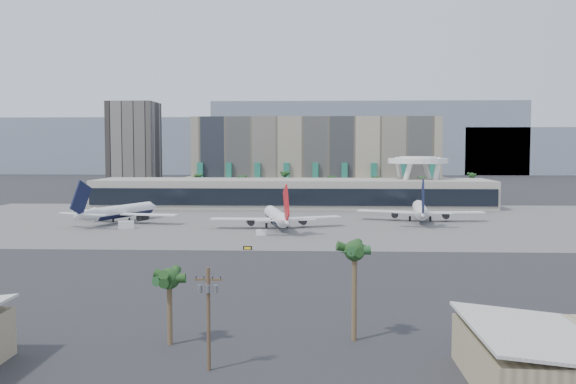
{
  "coord_description": "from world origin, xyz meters",
  "views": [
    {
      "loc": [
        10.29,
        -167.95,
        25.65
      ],
      "look_at": [
        1.2,
        40.0,
        11.31
      ],
      "focal_mm": 40.0,
      "sensor_mm": 36.0,
      "label": 1
    }
  ],
  "objects_px": {
    "utility_pole": "(208,310)",
    "service_vehicle_a": "(126,225)",
    "airliner_centre": "(277,216)",
    "airliner_right": "(420,210)",
    "airliner_left": "(120,211)",
    "service_vehicle_b": "(262,233)",
    "taxiway_sign": "(248,248)"
  },
  "relations": [
    {
      "from": "utility_pole",
      "to": "service_vehicle_a",
      "type": "bearing_deg",
      "value": 110.52
    },
    {
      "from": "airliner_centre",
      "to": "airliner_right",
      "type": "xyz_separation_m",
      "value": [
        48.78,
        21.45,
        0.16
      ]
    },
    {
      "from": "airliner_left",
      "to": "service_vehicle_b",
      "type": "height_order",
      "value": "airliner_left"
    },
    {
      "from": "airliner_centre",
      "to": "service_vehicle_b",
      "type": "relative_size",
      "value": 13.72
    },
    {
      "from": "utility_pole",
      "to": "airliner_left",
      "type": "relative_size",
      "value": 0.28
    },
    {
      "from": "service_vehicle_a",
      "to": "service_vehicle_b",
      "type": "relative_size",
      "value": 1.56
    },
    {
      "from": "service_vehicle_b",
      "to": "taxiway_sign",
      "type": "relative_size",
      "value": 1.42
    },
    {
      "from": "airliner_right",
      "to": "service_vehicle_a",
      "type": "height_order",
      "value": "airliner_right"
    },
    {
      "from": "taxiway_sign",
      "to": "airliner_right",
      "type": "bearing_deg",
      "value": 52.73
    },
    {
      "from": "utility_pole",
      "to": "airliner_left",
      "type": "distance_m",
      "value": 154.24
    },
    {
      "from": "service_vehicle_a",
      "to": "taxiway_sign",
      "type": "xyz_separation_m",
      "value": [
        43.23,
        -41.08,
        -0.7
      ]
    },
    {
      "from": "airliner_centre",
      "to": "taxiway_sign",
      "type": "distance_m",
      "value": 44.08
    },
    {
      "from": "airliner_right",
      "to": "taxiway_sign",
      "type": "height_order",
      "value": "airliner_right"
    },
    {
      "from": "airliner_right",
      "to": "service_vehicle_b",
      "type": "distance_m",
      "value": 64.88
    },
    {
      "from": "airliner_left",
      "to": "airliner_right",
      "type": "height_order",
      "value": "airliner_right"
    },
    {
      "from": "service_vehicle_a",
      "to": "taxiway_sign",
      "type": "distance_m",
      "value": 59.64
    },
    {
      "from": "airliner_left",
      "to": "service_vehicle_a",
      "type": "relative_size",
      "value": 8.68
    },
    {
      "from": "airliner_centre",
      "to": "airliner_left",
      "type": "bearing_deg",
      "value": 154.89
    },
    {
      "from": "service_vehicle_a",
      "to": "utility_pole",
      "type": "bearing_deg",
      "value": -85.39
    },
    {
      "from": "service_vehicle_a",
      "to": "service_vehicle_b",
      "type": "xyz_separation_m",
      "value": [
        44.49,
        -14.15,
        -0.39
      ]
    },
    {
      "from": "airliner_centre",
      "to": "utility_pole",
      "type": "bearing_deg",
      "value": -101.79
    },
    {
      "from": "airliner_left",
      "to": "service_vehicle_a",
      "type": "xyz_separation_m",
      "value": [
        6.92,
        -15.62,
        -2.71
      ]
    },
    {
      "from": "airliner_left",
      "to": "airliner_right",
      "type": "relative_size",
      "value": 0.94
    },
    {
      "from": "airliner_right",
      "to": "service_vehicle_b",
      "type": "height_order",
      "value": "airliner_right"
    },
    {
      "from": "service_vehicle_b",
      "to": "utility_pole",
      "type": "bearing_deg",
      "value": -88.26
    },
    {
      "from": "service_vehicle_a",
      "to": "taxiway_sign",
      "type": "height_order",
      "value": "service_vehicle_a"
    },
    {
      "from": "airliner_left",
      "to": "service_vehicle_a",
      "type": "height_order",
      "value": "airliner_left"
    },
    {
      "from": "airliner_left",
      "to": "airliner_centre",
      "type": "distance_m",
      "value": 56.48
    },
    {
      "from": "airliner_right",
      "to": "airliner_left",
      "type": "bearing_deg",
      "value": -168.5
    },
    {
      "from": "service_vehicle_b",
      "to": "taxiway_sign",
      "type": "bearing_deg",
      "value": -92.74
    },
    {
      "from": "utility_pole",
      "to": "service_vehicle_b",
      "type": "relative_size",
      "value": 3.8
    },
    {
      "from": "utility_pole",
      "to": "service_vehicle_a",
      "type": "distance_m",
      "value": 137.28
    }
  ]
}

